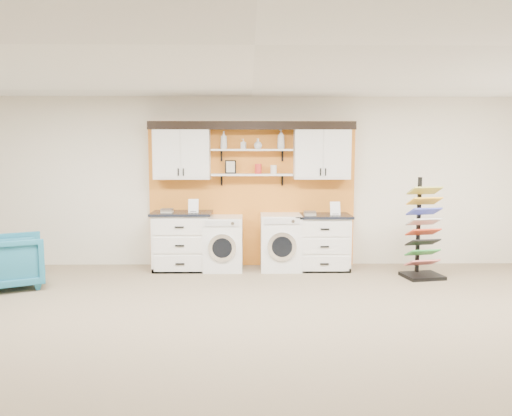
{
  "coord_description": "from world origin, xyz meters",
  "views": [
    {
      "loc": [
        -0.05,
        -4.31,
        1.91
      ],
      "look_at": [
        0.04,
        2.3,
        1.16
      ],
      "focal_mm": 35.0,
      "sensor_mm": 36.0,
      "label": 1
    }
  ],
  "objects_px": {
    "base_cabinet_left": "(182,241)",
    "base_cabinet_right": "(322,242)",
    "washer": "(223,243)",
    "dryer": "(281,242)",
    "sample_rack": "(422,245)",
    "armchair": "(13,261)"
  },
  "relations": [
    {
      "from": "armchair",
      "to": "base_cabinet_left",
      "type": "bearing_deg",
      "value": -91.19
    },
    {
      "from": "washer",
      "to": "armchair",
      "type": "xyz_separation_m",
      "value": [
        -2.91,
        -1.03,
        -0.06
      ]
    },
    {
      "from": "base_cabinet_right",
      "to": "base_cabinet_left",
      "type": "bearing_deg",
      "value": -180.0
    },
    {
      "from": "armchair",
      "to": "dryer",
      "type": "bearing_deg",
      "value": -100.91
    },
    {
      "from": "washer",
      "to": "sample_rack",
      "type": "xyz_separation_m",
      "value": [
        3.04,
        -0.57,
        0.07
      ]
    },
    {
      "from": "base_cabinet_left",
      "to": "sample_rack",
      "type": "xyz_separation_m",
      "value": [
        3.7,
        -0.57,
        0.03
      ]
    },
    {
      "from": "dryer",
      "to": "armchair",
      "type": "distance_m",
      "value": 3.97
    },
    {
      "from": "sample_rack",
      "to": "base_cabinet_right",
      "type": "bearing_deg",
      "value": 148.04
    },
    {
      "from": "sample_rack",
      "to": "armchair",
      "type": "distance_m",
      "value": 5.97
    },
    {
      "from": "washer",
      "to": "sample_rack",
      "type": "bearing_deg",
      "value": -10.56
    },
    {
      "from": "base_cabinet_left",
      "to": "base_cabinet_right",
      "type": "height_order",
      "value": "base_cabinet_left"
    },
    {
      "from": "washer",
      "to": "dryer",
      "type": "xyz_separation_m",
      "value": [
        0.93,
        0.0,
        0.02
      ]
    },
    {
      "from": "base_cabinet_left",
      "to": "armchair",
      "type": "relative_size",
      "value": 1.17
    },
    {
      "from": "washer",
      "to": "dryer",
      "type": "distance_m",
      "value": 0.93
    },
    {
      "from": "base_cabinet_right",
      "to": "sample_rack",
      "type": "bearing_deg",
      "value": -21.56
    },
    {
      "from": "sample_rack",
      "to": "armchair",
      "type": "relative_size",
      "value": 1.85
    },
    {
      "from": "washer",
      "to": "base_cabinet_right",
      "type": "bearing_deg",
      "value": 0.12
    },
    {
      "from": "base_cabinet_left",
      "to": "sample_rack",
      "type": "bearing_deg",
      "value": -8.75
    },
    {
      "from": "dryer",
      "to": "washer",
      "type": "bearing_deg",
      "value": 180.0
    },
    {
      "from": "dryer",
      "to": "armchair",
      "type": "xyz_separation_m",
      "value": [
        -3.84,
        -1.03,
        -0.08
      ]
    },
    {
      "from": "washer",
      "to": "dryer",
      "type": "relative_size",
      "value": 0.96
    },
    {
      "from": "sample_rack",
      "to": "armchair",
      "type": "xyz_separation_m",
      "value": [
        -5.95,
        -0.47,
        -0.12
      ]
    }
  ]
}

